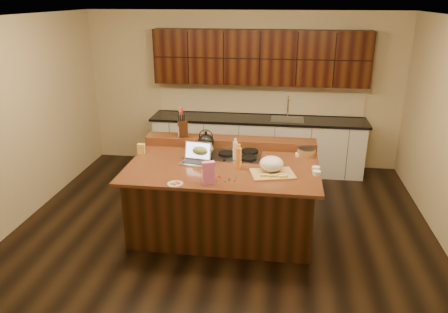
# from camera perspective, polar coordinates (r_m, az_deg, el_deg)

# --- Properties ---
(room) EXTENTS (5.52, 5.02, 2.72)m
(room) POSITION_cam_1_polar(r_m,az_deg,el_deg) (5.39, -0.07, 3.30)
(room) COLOR black
(room) RESTS_ON ground
(island) EXTENTS (2.40, 1.60, 0.92)m
(island) POSITION_cam_1_polar(r_m,az_deg,el_deg) (5.72, -0.07, -5.22)
(island) COLOR black
(island) RESTS_ON ground
(back_ledge) EXTENTS (2.40, 0.30, 0.12)m
(back_ledge) POSITION_cam_1_polar(r_m,az_deg,el_deg) (6.17, 0.83, 1.91)
(back_ledge) COLOR black
(back_ledge) RESTS_ON island
(cooktop) EXTENTS (0.92, 0.52, 0.05)m
(cooktop) POSITION_cam_1_polar(r_m,az_deg,el_deg) (5.81, 0.34, 0.25)
(cooktop) COLOR gray
(cooktop) RESTS_ON island
(back_counter) EXTENTS (3.70, 0.66, 2.40)m
(back_counter) POSITION_cam_1_polar(r_m,az_deg,el_deg) (7.60, 4.53, 5.43)
(back_counter) COLOR silver
(back_counter) RESTS_ON ground
(kettle) EXTENTS (0.29, 0.29, 0.20)m
(kettle) POSITION_cam_1_polar(r_m,az_deg,el_deg) (5.93, -2.37, 1.99)
(kettle) COLOR black
(kettle) RESTS_ON cooktop
(green_bowl) EXTENTS (0.37, 0.37, 0.16)m
(green_bowl) POSITION_cam_1_polar(r_m,az_deg,el_deg) (5.70, -2.82, 0.99)
(green_bowl) COLOR olive
(green_bowl) RESTS_ON cooktop
(laptop) EXTENTS (0.39, 0.33, 0.25)m
(laptop) POSITION_cam_1_polar(r_m,az_deg,el_deg) (5.59, -3.63, -0.07)
(laptop) COLOR #B7B7BC
(laptop) RESTS_ON island
(oil_bottle) EXTENTS (0.09, 0.09, 0.27)m
(oil_bottle) POSITION_cam_1_polar(r_m,az_deg,el_deg) (5.33, 1.94, -0.27)
(oil_bottle) COLOR orange
(oil_bottle) RESTS_ON island
(vinegar_bottle) EXTENTS (0.08, 0.08, 0.25)m
(vinegar_bottle) POSITION_cam_1_polar(r_m,az_deg,el_deg) (5.61, 1.48, 0.69)
(vinegar_bottle) COLOR silver
(vinegar_bottle) RESTS_ON island
(wooden_tray) EXTENTS (0.58, 0.48, 0.20)m
(wooden_tray) POSITION_cam_1_polar(r_m,az_deg,el_deg) (5.25, 6.26, -1.25)
(wooden_tray) COLOR tan
(wooden_tray) RESTS_ON island
(ramekin_a) EXTENTS (0.12, 0.12, 0.04)m
(ramekin_a) POSITION_cam_1_polar(r_m,az_deg,el_deg) (5.44, 11.92, -1.55)
(ramekin_a) COLOR white
(ramekin_a) RESTS_ON island
(ramekin_b) EXTENTS (0.11, 0.11, 0.04)m
(ramekin_b) POSITION_cam_1_polar(r_m,az_deg,el_deg) (5.32, 12.01, -2.08)
(ramekin_b) COLOR white
(ramekin_b) RESTS_ON island
(ramekin_c) EXTENTS (0.12, 0.12, 0.04)m
(ramekin_c) POSITION_cam_1_polar(r_m,az_deg,el_deg) (5.87, 9.78, 0.24)
(ramekin_c) COLOR white
(ramekin_c) RESTS_ON island
(strainer_bowl) EXTENTS (0.29, 0.29, 0.09)m
(strainer_bowl) POSITION_cam_1_polar(r_m,az_deg,el_deg) (5.89, 10.71, 0.46)
(strainer_bowl) COLOR #996B3F
(strainer_bowl) RESTS_ON island
(kitchen_timer) EXTENTS (0.09, 0.09, 0.07)m
(kitchen_timer) POSITION_cam_1_polar(r_m,az_deg,el_deg) (5.25, 6.02, -1.87)
(kitchen_timer) COLOR silver
(kitchen_timer) RESTS_ON island
(pink_bag) EXTENTS (0.16, 0.12, 0.26)m
(pink_bag) POSITION_cam_1_polar(r_m,az_deg,el_deg) (4.93, -2.05, -2.11)
(pink_bag) COLOR pink
(pink_bag) RESTS_ON island
(candy_plate) EXTENTS (0.18, 0.18, 0.01)m
(candy_plate) POSITION_cam_1_polar(r_m,az_deg,el_deg) (4.97, -6.39, -3.57)
(candy_plate) COLOR white
(candy_plate) RESTS_ON island
(package_box) EXTENTS (0.10, 0.07, 0.14)m
(package_box) POSITION_cam_1_polar(r_m,az_deg,el_deg) (5.97, -10.76, 1.00)
(package_box) COLOR #EBB553
(package_box) RESTS_ON island
(utensil_crock) EXTENTS (0.15, 0.15, 0.14)m
(utensil_crock) POSITION_cam_1_polar(r_m,az_deg,el_deg) (6.25, -5.52, 3.31)
(utensil_crock) COLOR white
(utensil_crock) RESTS_ON back_ledge
(knife_block) EXTENTS (0.18, 0.22, 0.24)m
(knife_block) POSITION_cam_1_polar(r_m,az_deg,el_deg) (6.23, -5.42, 3.73)
(knife_block) COLOR black
(knife_block) RESTS_ON back_ledge
(gumdrop_0) EXTENTS (0.02, 0.02, 0.02)m
(gumdrop_0) POSITION_cam_1_polar(r_m,az_deg,el_deg) (5.07, 0.67, -2.93)
(gumdrop_0) COLOR red
(gumdrop_0) RESTS_ON island
(gumdrop_1) EXTENTS (0.02, 0.02, 0.02)m
(gumdrop_1) POSITION_cam_1_polar(r_m,az_deg,el_deg) (5.00, 0.16, -3.23)
(gumdrop_1) COLOR #198C26
(gumdrop_1) RESTS_ON island
(gumdrop_2) EXTENTS (0.02, 0.02, 0.02)m
(gumdrop_2) POSITION_cam_1_polar(r_m,az_deg,el_deg) (5.13, -0.66, -2.60)
(gumdrop_2) COLOR red
(gumdrop_2) RESTS_ON island
(gumdrop_3) EXTENTS (0.02, 0.02, 0.02)m
(gumdrop_3) POSITION_cam_1_polar(r_m,az_deg,el_deg) (5.12, 1.60, -2.66)
(gumdrop_3) COLOR #198C26
(gumdrop_3) RESTS_ON island
(gumdrop_4) EXTENTS (0.02, 0.02, 0.02)m
(gumdrop_4) POSITION_cam_1_polar(r_m,az_deg,el_deg) (5.09, -2.10, -2.81)
(gumdrop_4) COLOR red
(gumdrop_4) RESTS_ON island
(gumdrop_5) EXTENTS (0.02, 0.02, 0.02)m
(gumdrop_5) POSITION_cam_1_polar(r_m,az_deg,el_deg) (5.02, 0.66, -3.14)
(gumdrop_5) COLOR #198C26
(gumdrop_5) RESTS_ON island
(gumdrop_6) EXTENTS (0.02, 0.02, 0.02)m
(gumdrop_6) POSITION_cam_1_polar(r_m,az_deg,el_deg) (5.08, -0.61, -2.85)
(gumdrop_6) COLOR red
(gumdrop_6) RESTS_ON island
(gumdrop_7) EXTENTS (0.02, 0.02, 0.02)m
(gumdrop_7) POSITION_cam_1_polar(r_m,az_deg,el_deg) (5.05, -0.84, -3.03)
(gumdrop_7) COLOR #198C26
(gumdrop_7) RESTS_ON island
(gumdrop_8) EXTENTS (0.02, 0.02, 0.02)m
(gumdrop_8) POSITION_cam_1_polar(r_m,az_deg,el_deg) (5.16, -2.26, -2.49)
(gumdrop_8) COLOR red
(gumdrop_8) RESTS_ON island
(gumdrop_9) EXTENTS (0.02, 0.02, 0.02)m
(gumdrop_9) POSITION_cam_1_polar(r_m,az_deg,el_deg) (5.04, -1.49, -3.05)
(gumdrop_9) COLOR #198C26
(gumdrop_9) RESTS_ON island
(gumdrop_10) EXTENTS (0.02, 0.02, 0.02)m
(gumdrop_10) POSITION_cam_1_polar(r_m,az_deg,el_deg) (5.02, 1.41, -3.16)
(gumdrop_10) COLOR red
(gumdrop_10) RESTS_ON island
(gumdrop_11) EXTENTS (0.02, 0.02, 0.02)m
(gumdrop_11) POSITION_cam_1_polar(r_m,az_deg,el_deg) (5.06, -2.76, -2.96)
(gumdrop_11) COLOR #198C26
(gumdrop_11) RESTS_ON island
(gumdrop_12) EXTENTS (0.02, 0.02, 0.02)m
(gumdrop_12) POSITION_cam_1_polar(r_m,az_deg,el_deg) (5.09, -0.82, -2.79)
(gumdrop_12) COLOR red
(gumdrop_12) RESTS_ON island
(gumdrop_13) EXTENTS (0.02, 0.02, 0.02)m
(gumdrop_13) POSITION_cam_1_polar(r_m,az_deg,el_deg) (5.18, -1.69, -2.40)
(gumdrop_13) COLOR #198C26
(gumdrop_13) RESTS_ON island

